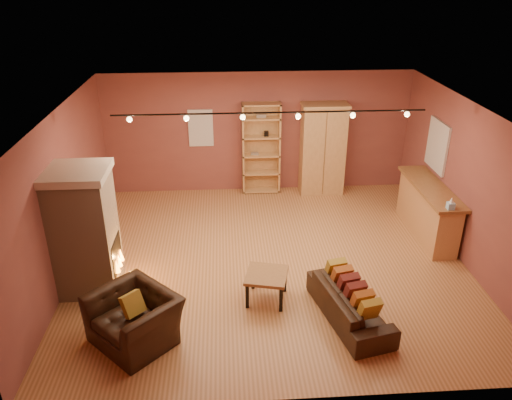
{
  "coord_description": "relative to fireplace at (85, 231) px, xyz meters",
  "views": [
    {
      "loc": [
        -0.77,
        -7.78,
        4.93
      ],
      "look_at": [
        -0.24,
        0.2,
        1.14
      ],
      "focal_mm": 35.0,
      "sensor_mm": 36.0,
      "label": 1
    }
  ],
  "objects": [
    {
      "name": "bar_counter",
      "position": [
        6.24,
        1.39,
        -0.53
      ],
      "size": [
        0.59,
        2.18,
        1.04
      ],
      "color": "tan",
      "rests_on": "floor"
    },
    {
      "name": "fireplace",
      "position": [
        0.0,
        0.0,
        0.0
      ],
      "size": [
        1.01,
        0.98,
        2.12
      ],
      "color": "tan",
      "rests_on": "floor"
    },
    {
      "name": "loveseat",
      "position": [
        4.1,
        -1.13,
        -0.69
      ],
      "size": [
        0.9,
        1.83,
        0.75
      ],
      "rotation": [
        0.0,
        0.0,
        1.8
      ],
      "color": "black",
      "rests_on": "floor"
    },
    {
      "name": "right_window",
      "position": [
        6.51,
        2.0,
        0.59
      ],
      "size": [
        0.05,
        0.9,
        1.0
      ],
      "primitive_type": "cube",
      "color": "silver",
      "rests_on": "right_wall"
    },
    {
      "name": "right_wall",
      "position": [
        6.54,
        0.6,
        0.34
      ],
      "size": [
        0.02,
        6.5,
        2.8
      ],
      "primitive_type": "cube",
      "color": "brown",
      "rests_on": "floor"
    },
    {
      "name": "floor",
      "position": [
        3.04,
        0.6,
        -1.06
      ],
      "size": [
        7.0,
        7.0,
        0.0
      ],
      "primitive_type": "plane",
      "color": "#975F35",
      "rests_on": "ground"
    },
    {
      "name": "armoire",
      "position": [
        4.53,
        3.58,
        0.01
      ],
      "size": [
        1.05,
        0.6,
        2.13
      ],
      "color": "tan",
      "rests_on": "floor"
    },
    {
      "name": "coffee_table",
      "position": [
        2.88,
        -0.57,
        -0.65
      ],
      "size": [
        0.77,
        0.77,
        0.49
      ],
      "rotation": [
        0.0,
        0.0,
        -0.23
      ],
      "color": "#905F34",
      "rests_on": "floor"
    },
    {
      "name": "ceiling",
      "position": [
        3.04,
        0.6,
        1.74
      ],
      "size": [
        7.0,
        7.0,
        0.0
      ],
      "primitive_type": "plane",
      "rotation": [
        3.14,
        0.0,
        0.0
      ],
      "color": "brown",
      "rests_on": "back_wall"
    },
    {
      "name": "armchair",
      "position": [
        0.92,
        -1.41,
        -0.56
      ],
      "size": [
        1.34,
        1.34,
        1.01
      ],
      "rotation": [
        0.0,
        0.0,
        -0.79
      ],
      "color": "black",
      "rests_on": "floor"
    },
    {
      "name": "tissue_box",
      "position": [
        6.19,
        0.41,
        0.07
      ],
      "size": [
        0.11,
        0.11,
        0.21
      ],
      "rotation": [
        0.0,
        0.0,
        0.01
      ],
      "color": "#93C5EB",
      "rests_on": "bar_counter"
    },
    {
      "name": "back_wall",
      "position": [
        3.04,
        3.85,
        0.34
      ],
      "size": [
        7.0,
        0.02,
        2.8
      ],
      "primitive_type": "cube",
      "color": "brown",
      "rests_on": "floor"
    },
    {
      "name": "track_rail",
      "position": [
        3.04,
        0.8,
        1.63
      ],
      "size": [
        5.2,
        0.09,
        0.13
      ],
      "color": "black",
      "rests_on": "ceiling"
    },
    {
      "name": "left_wall",
      "position": [
        -0.46,
        0.6,
        0.34
      ],
      "size": [
        0.02,
        6.5,
        2.8
      ],
      "primitive_type": "cube",
      "color": "brown",
      "rests_on": "floor"
    },
    {
      "name": "back_window",
      "position": [
        1.74,
        3.83,
        0.49
      ],
      "size": [
        0.56,
        0.04,
        0.86
      ],
      "primitive_type": "cube",
      "color": "silver",
      "rests_on": "back_wall"
    },
    {
      "name": "bookcase",
      "position": [
        3.11,
        3.74,
        0.03
      ],
      "size": [
        0.87,
        0.34,
        2.14
      ],
      "color": "tan",
      "rests_on": "floor"
    }
  ]
}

